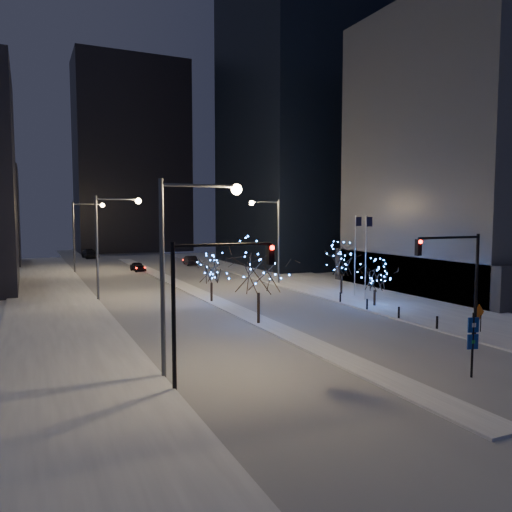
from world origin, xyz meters
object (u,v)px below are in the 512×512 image
wayfinding_sign (473,338)px  construction_sign (479,315)px  car_mid (190,260)px  car_far (90,254)px  street_lamp_east (272,230)px  street_lamp_w_near (183,249)px  street_lamp_w_mid (108,233)px  holiday_tree_plaza_far (342,261)px  traffic_signal_west (206,288)px  holiday_tree_median_near (259,268)px  holiday_tree_plaza_near (375,277)px  traffic_signal_east (459,269)px  holiday_tree_median_far (211,270)px  car_near (138,267)px  street_lamp_w_far (81,227)px

wayfinding_sign → construction_sign: (7.89, 6.50, -0.72)m
car_mid → car_far: bearing=-51.3°
street_lamp_east → construction_sign: 28.48m
street_lamp_w_near → street_lamp_w_mid: 25.00m
street_lamp_w_near → holiday_tree_plaza_far: street_lamp_w_near is taller
traffic_signal_west → car_far: (3.18, 75.83, -3.93)m
street_lamp_w_mid → holiday_tree_median_near: 18.19m
car_far → holiday_tree_plaza_near: holiday_tree_plaza_near is taller
construction_sign → wayfinding_sign: bearing=-151.2°
traffic_signal_east → holiday_tree_plaza_far: bearing=77.7°
traffic_signal_east → construction_sign: bearing=18.8°
holiday_tree_median_near → holiday_tree_plaza_far: (13.62, 9.06, -0.72)m
holiday_tree_median_far → holiday_tree_plaza_far: bearing=-5.5°
car_far → holiday_tree_plaza_near: (17.21, -62.60, 1.91)m
street_lamp_w_mid → holiday_tree_plaza_near: (20.89, -13.77, -3.76)m
traffic_signal_west → holiday_tree_median_near: (7.94, 11.05, -0.50)m
traffic_signal_west → street_lamp_east: bearing=58.3°
street_lamp_east → holiday_tree_plaza_far: (3.04, -9.90, -2.91)m
street_lamp_w_mid → holiday_tree_plaza_far: size_ratio=1.93×
holiday_tree_median_far → wayfinding_sign: 26.29m
car_near → car_mid: car_mid is taller
car_far → holiday_tree_median_far: (4.76, -54.42, 2.29)m
car_near → construction_sign: 50.10m
street_lamp_w_mid → holiday_tree_median_near: bearing=-62.1°
street_lamp_w_far → construction_sign: bearing=-67.2°
street_lamp_east → car_far: 48.65m
street_lamp_w_mid → car_mid: bearing=59.3°
street_lamp_east → car_far: bearing=108.5°
holiday_tree_plaza_near → street_lamp_w_far: bearing=118.3°
street_lamp_east → holiday_tree_median_near: street_lamp_east is taller
street_lamp_east → traffic_signal_west: size_ratio=1.43×
car_near → wayfinding_sign: bearing=-89.1°
holiday_tree_plaza_near → holiday_tree_plaza_far: size_ratio=0.81×
car_near → wayfinding_sign: wayfinding_sign is taller
holiday_tree_median_near → holiday_tree_median_far: size_ratio=1.44×
street_lamp_w_near → car_far: (3.68, 73.83, -5.67)m
wayfinding_sign → construction_sign: wayfinding_sign is taller
holiday_tree_plaza_near → holiday_tree_median_far: bearing=146.7°
car_mid → construction_sign: size_ratio=2.35×
street_lamp_w_far → construction_sign: size_ratio=5.12×
holiday_tree_median_far → wayfinding_sign: size_ratio=1.34×
holiday_tree_median_near → holiday_tree_median_far: 10.43m
street_lamp_w_near → construction_sign: street_lamp_w_near is taller
traffic_signal_west → street_lamp_w_near: bearing=104.0°
holiday_tree_plaza_near → construction_sign: size_ratio=2.15×
street_lamp_w_far → car_near: (7.44, -1.72, -5.84)m
car_near → holiday_tree_median_far: (1.00, -28.87, 2.46)m
street_lamp_w_near → traffic_signal_west: size_ratio=1.43×
street_lamp_w_near → car_mid: size_ratio=2.17×
traffic_signal_east → traffic_signal_west: bearing=-176.7°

